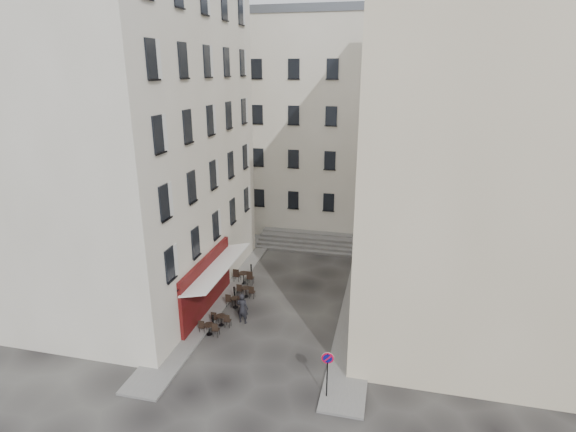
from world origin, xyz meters
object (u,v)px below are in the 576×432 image
(bistro_table_a, at_px, (209,328))
(bistro_table_b, at_px, (221,319))
(pedestrian, at_px, (242,308))
(no_parking_sign, at_px, (327,366))

(bistro_table_a, height_order, bistro_table_b, bistro_table_a)
(bistro_table_a, xyz_separation_m, bistro_table_b, (0.30, 1.03, -0.00))
(bistro_table_a, xyz_separation_m, pedestrian, (1.39, 1.62, 0.51))
(bistro_table_a, relative_size, bistro_table_b, 1.01)
(no_parking_sign, distance_m, pedestrian, 7.69)
(bistro_table_a, relative_size, pedestrian, 0.63)
(no_parking_sign, xyz_separation_m, pedestrian, (-5.67, 5.15, -0.76))
(no_parking_sign, bearing_deg, bistro_table_a, 146.37)
(bistro_table_b, distance_m, pedestrian, 1.34)
(bistro_table_a, distance_m, bistro_table_b, 1.07)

